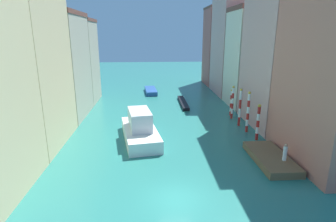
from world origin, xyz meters
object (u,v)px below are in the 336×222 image
(mooring_pole_0, at_px, (258,122))
(mooring_pole_4, at_px, (231,102))
(motorboat_0, at_px, (151,91))
(gondola_black, at_px, (183,103))
(person_on_dock, at_px, (285,153))
(vaporetto_white, at_px, (140,129))
(mooring_pole_1, at_px, (248,112))
(waterfront_dock, at_px, (270,158))
(mooring_pole_2, at_px, (240,107))
(mooring_pole_3, at_px, (232,102))

(mooring_pole_0, bearing_deg, mooring_pole_4, 91.55)
(mooring_pole_4, height_order, motorboat_0, mooring_pole_4)
(gondola_black, bearing_deg, person_on_dock, -74.76)
(mooring_pole_4, height_order, vaporetto_white, mooring_pole_4)
(mooring_pole_1, relative_size, mooring_pole_4, 1.30)
(mooring_pole_0, bearing_deg, waterfront_dock, -97.93)
(motorboat_0, bearing_deg, waterfront_dock, -70.79)
(person_on_dock, relative_size, mooring_pole_0, 0.38)
(mooring_pole_2, distance_m, vaporetto_white, 13.47)
(waterfront_dock, height_order, mooring_pole_4, mooring_pole_4)
(mooring_pole_3, bearing_deg, mooring_pole_4, 81.48)
(mooring_pole_0, height_order, mooring_pole_1, mooring_pole_1)
(mooring_pole_3, height_order, mooring_pole_4, mooring_pole_3)
(mooring_pole_4, distance_m, motorboat_0, 20.62)
(mooring_pole_4, bearing_deg, mooring_pole_1, -89.86)
(mooring_pole_0, height_order, mooring_pole_2, mooring_pole_2)
(waterfront_dock, bearing_deg, vaporetto_white, 152.77)
(mooring_pole_1, relative_size, motorboat_0, 0.70)
(mooring_pole_0, relative_size, mooring_pole_3, 0.89)
(mooring_pole_2, xyz_separation_m, motorboat_0, (-11.49, 21.58, -2.13))
(motorboat_0, bearing_deg, mooring_pole_1, -63.99)
(gondola_black, bearing_deg, vaporetto_white, -113.24)
(mooring_pole_0, bearing_deg, vaporetto_white, 175.86)
(person_on_dock, bearing_deg, waterfront_dock, 120.58)
(person_on_dock, bearing_deg, motorboat_0, 109.65)
(mooring_pole_0, height_order, mooring_pole_4, mooring_pole_0)
(mooring_pole_2, relative_size, motorboat_0, 0.68)
(mooring_pole_2, relative_size, gondola_black, 0.55)
(mooring_pole_3, bearing_deg, mooring_pole_1, -87.56)
(mooring_pole_3, bearing_deg, waterfront_dock, -91.16)
(waterfront_dock, height_order, vaporetto_white, vaporetto_white)
(waterfront_dock, relative_size, vaporetto_white, 0.71)
(motorboat_0, bearing_deg, mooring_pole_3, -58.08)
(mooring_pole_0, distance_m, mooring_pole_1, 2.71)
(gondola_black, xyz_separation_m, motorboat_0, (-5.51, 9.86, 0.15))
(mooring_pole_2, bearing_deg, mooring_pole_4, 87.65)
(person_on_dock, distance_m, mooring_pole_1, 9.39)
(mooring_pole_2, bearing_deg, person_on_dock, -88.05)
(waterfront_dock, distance_m, gondola_black, 22.94)
(mooring_pole_0, distance_m, vaporetto_white, 13.29)
(mooring_pole_4, distance_m, vaporetto_white, 15.66)
(person_on_dock, xyz_separation_m, mooring_pole_1, (-0.19, 9.31, 1.18))
(person_on_dock, height_order, mooring_pole_0, mooring_pole_0)
(person_on_dock, distance_m, gondola_black, 24.30)
(mooring_pole_3, bearing_deg, person_on_dock, -88.35)
(vaporetto_white, height_order, motorboat_0, vaporetto_white)
(mooring_pole_1, distance_m, motorboat_0, 26.76)
(person_on_dock, height_order, mooring_pole_4, mooring_pole_4)
(motorboat_0, bearing_deg, mooring_pole_0, -65.85)
(mooring_pole_1, height_order, gondola_black, mooring_pole_1)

